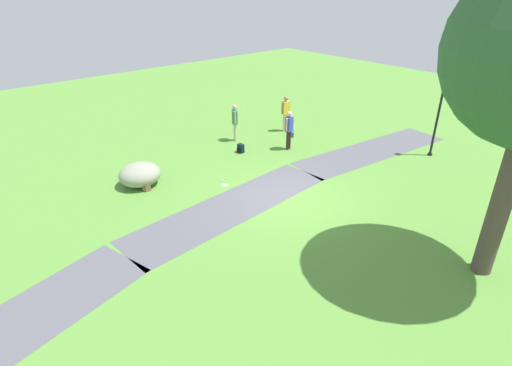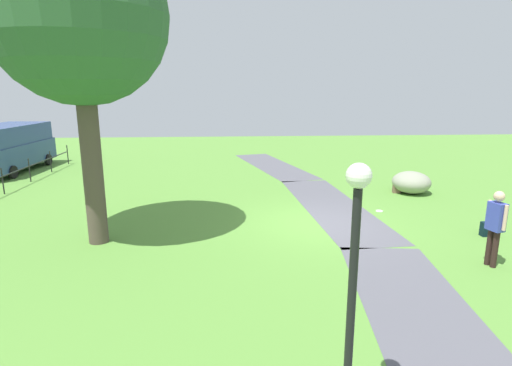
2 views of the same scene
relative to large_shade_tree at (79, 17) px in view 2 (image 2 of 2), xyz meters
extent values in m
plane|color=#578D37|center=(1.09, -6.21, -5.69)|extent=(48.00, 48.00, 0.00)
cube|color=#55545C|center=(-4.94, -6.88, -5.68)|extent=(8.19, 2.97, 0.01)
cube|color=#55545C|center=(3.03, -7.11, -5.68)|extent=(8.11, 2.52, 0.01)
cube|color=#55545C|center=(10.90, -5.89, -5.68)|extent=(8.25, 3.89, 0.01)
cylinder|color=#504339|center=(0.00, 0.00, -3.57)|extent=(0.51, 0.51, 4.23)
sphere|color=#305D34|center=(0.00, 0.00, 0.05)|extent=(4.30, 4.30, 4.30)
cylinder|color=black|center=(-6.43, -4.89, -4.20)|extent=(0.10, 0.10, 2.96)
sphere|color=white|center=(-6.43, -4.89, -2.58)|extent=(0.28, 0.28, 0.28)
ellipsoid|color=gray|center=(4.59, -10.71, -5.26)|extent=(1.68, 1.57, 0.86)
cylinder|color=black|center=(-2.26, -9.56, -5.25)|extent=(0.13, 0.13, 0.87)
cylinder|color=black|center=(-2.11, -9.52, -5.25)|extent=(0.13, 0.13, 0.87)
cube|color=#3845A7|center=(-2.19, -9.54, -4.49)|extent=(0.41, 0.32, 0.65)
cylinder|color=beige|center=(-2.40, -9.59, -4.45)|extent=(0.08, 0.08, 0.58)
cylinder|color=beige|center=(-1.97, -9.49, -4.45)|extent=(0.08, 0.08, 0.58)
sphere|color=beige|center=(-2.19, -9.54, -4.02)|extent=(0.24, 0.24, 0.24)
cube|color=brown|center=(4.64, -10.15, -5.49)|extent=(0.23, 0.30, 0.40)
cube|color=olive|center=(4.77, -10.17, -5.57)|extent=(0.08, 0.20, 0.18)
cube|color=black|center=(-0.29, -10.67, -5.49)|extent=(0.20, 0.28, 0.40)
cube|color=black|center=(-0.16, -10.66, -5.57)|extent=(0.06, 0.20, 0.18)
cylinder|color=white|center=(2.22, -8.56, -5.68)|extent=(0.23, 0.23, 0.02)
cylinder|color=black|center=(5.49, 5.29, -5.16)|extent=(0.05, 0.05, 1.05)
cylinder|color=black|center=(7.69, 5.29, -5.16)|extent=(0.05, 0.05, 1.05)
cylinder|color=black|center=(9.89, 5.29, -5.16)|extent=(0.05, 0.05, 1.05)
cylinder|color=black|center=(12.09, 5.29, -5.16)|extent=(0.05, 0.05, 1.05)
cube|color=navy|center=(10.18, 7.53, -4.84)|extent=(5.60, 2.66, 1.10)
cube|color=navy|center=(10.18, 7.53, -3.84)|extent=(5.32, 2.53, 0.90)
cylinder|color=black|center=(11.94, 8.66, -5.39)|extent=(0.61, 0.19, 0.60)
cylinder|color=black|center=(11.83, 6.24, -5.39)|extent=(0.61, 0.19, 0.60)
cylinder|color=black|center=(8.42, 6.39, -5.39)|extent=(0.61, 0.19, 0.60)
camera|label=1|loc=(10.39, 2.61, 1.46)|focal=28.59mm
camera|label=2|loc=(-10.53, -3.51, -1.70)|focal=28.41mm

